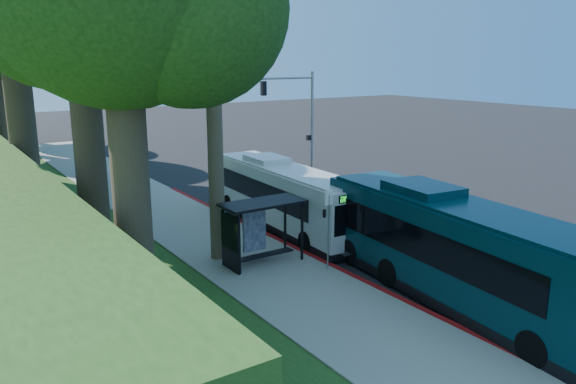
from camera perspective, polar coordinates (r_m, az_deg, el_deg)
ground at (r=28.34m, az=6.48°, el=-2.75°), size 140.00×140.00×0.00m
sidewalk at (r=24.43m, az=-6.77°, el=-5.29°), size 4.50×70.00×0.12m
red_curb at (r=22.37m, az=3.28°, el=-6.99°), size 0.25×30.00×0.13m
grass_verge at (r=27.25m, az=-22.47°, el=-4.32°), size 8.00×70.00×0.06m
bus_shelter at (r=21.53m, az=-3.30°, el=-2.93°), size 3.20×1.51×2.55m
stop_sign_pole at (r=20.75m, az=4.14°, el=-2.78°), size 0.35×0.06×3.17m
traffic_signal_pole at (r=37.61m, az=1.18°, el=8.20°), size 4.10×0.30×7.00m
tree_2 at (r=37.20m, az=-25.86°, el=16.19°), size 8.82×8.40×15.12m
white_bus at (r=26.50m, az=-0.39°, el=-0.34°), size 2.76×10.74×3.17m
teal_bus at (r=19.20m, az=16.99°, el=-5.71°), size 3.84×12.33×3.61m
pickup at (r=33.86m, az=-0.53°, el=1.48°), size 4.15×6.51×1.67m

